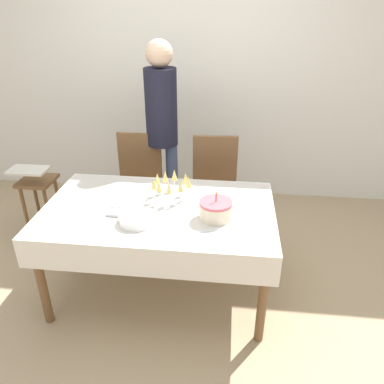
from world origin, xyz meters
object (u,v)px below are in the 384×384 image
Objects in this scene: birthday_cake at (216,210)px; champagne_tray at (171,187)px; high_chair at (37,189)px; dining_chair_far_right at (214,186)px; plate_stack_main at (137,219)px; person_standing at (162,121)px; dining_chair_far_left at (138,182)px.

birthday_cake reaches higher than champagne_tray.
high_chair is at bearing 156.01° from birthday_cake.
dining_chair_far_right reaches higher than plate_stack_main.
birthday_cake reaches higher than high_chair.
high_chair is (-1.60, -0.16, -0.04)m from dining_chair_far_right.
person_standing is 1.29m from high_chair.
dining_chair_far_right is 2.79× the size of champagne_tray.
champagne_tray is at bearing -57.73° from dining_chair_far_left.
dining_chair_far_right is at bearing 66.60° from champagne_tray.
champagne_tray is at bearing -75.84° from person_standing.
dining_chair_far_right is 0.77m from champagne_tray.
dining_chair_far_right is (0.70, -0.00, 0.00)m from dining_chair_far_left.
dining_chair_far_right is at bearing 5.65° from high_chair.
birthday_cake reaches higher than plate_stack_main.
dining_chair_far_left is 2.79× the size of champagne_tray.
high_chair is (-0.90, -0.16, -0.04)m from dining_chair_far_left.
person_standing reaches higher than plate_stack_main.
birthday_cake is 0.41m from champagne_tray.
plate_stack_main is at bearing -36.22° from high_chair.
person_standing is (0.21, 0.17, 0.53)m from dining_chair_far_left.
person_standing reaches higher than birthday_cake.
champagne_tray is 0.20× the size of person_standing.
champagne_tray is (0.41, -0.66, 0.30)m from dining_chair_far_left.
dining_chair_far_left reaches higher than high_chair.
champagne_tray is 0.39m from plate_stack_main.
dining_chair_far_left reaches higher than champagne_tray.
dining_chair_far_left is 0.83m from champagne_tray.
dining_chair_far_right reaches higher than high_chair.
dining_chair_far_right is at bearing 66.10° from plate_stack_main.
plate_stack_main is at bearing -87.72° from person_standing.
plate_stack_main is 0.33× the size of high_chair.
champagne_tray is at bearing -113.40° from dining_chair_far_right.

